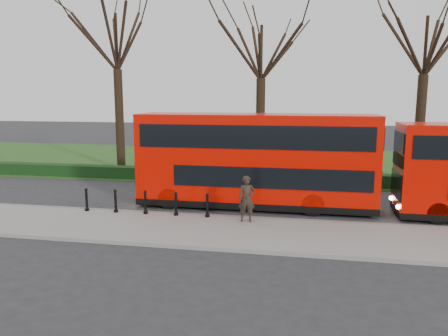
# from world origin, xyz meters

# --- Properties ---
(ground) EXTENTS (120.00, 120.00, 0.00)m
(ground) POSITION_xyz_m (0.00, 0.00, 0.00)
(ground) COLOR #28282B
(ground) RESTS_ON ground
(pavement) EXTENTS (60.00, 4.00, 0.15)m
(pavement) POSITION_xyz_m (0.00, -3.00, 0.07)
(pavement) COLOR gray
(pavement) RESTS_ON ground
(kerb) EXTENTS (60.00, 0.25, 0.16)m
(kerb) POSITION_xyz_m (0.00, -1.00, 0.07)
(kerb) COLOR slate
(kerb) RESTS_ON ground
(grass_verge) EXTENTS (60.00, 18.00, 0.06)m
(grass_verge) POSITION_xyz_m (0.00, 15.00, 0.03)
(grass_verge) COLOR #294C19
(grass_verge) RESTS_ON ground
(hedge) EXTENTS (60.00, 0.90, 0.80)m
(hedge) POSITION_xyz_m (0.00, 6.80, 0.40)
(hedge) COLOR black
(hedge) RESTS_ON ground
(yellow_line_outer) EXTENTS (60.00, 0.10, 0.01)m
(yellow_line_outer) POSITION_xyz_m (0.00, -0.70, 0.01)
(yellow_line_outer) COLOR yellow
(yellow_line_outer) RESTS_ON ground
(yellow_line_inner) EXTENTS (60.00, 0.10, 0.01)m
(yellow_line_inner) POSITION_xyz_m (0.00, -0.50, 0.01)
(yellow_line_inner) COLOR yellow
(yellow_line_inner) RESTS_ON ground
(tree_left) EXTENTS (8.24, 8.24, 12.88)m
(tree_left) POSITION_xyz_m (-8.00, 10.00, 9.37)
(tree_left) COLOR black
(tree_left) RESTS_ON ground
(tree_mid) EXTENTS (7.43, 7.43, 11.61)m
(tree_mid) POSITION_xyz_m (2.00, 10.00, 8.44)
(tree_mid) COLOR black
(tree_mid) RESTS_ON ground
(tree_right) EXTENTS (7.63, 7.63, 11.92)m
(tree_right) POSITION_xyz_m (12.00, 10.00, 8.67)
(tree_right) COLOR black
(tree_right) RESTS_ON ground
(bollard_row) EXTENTS (5.77, 0.15, 1.00)m
(bollard_row) POSITION_xyz_m (-1.87, -1.35, 0.65)
(bollard_row) COLOR black
(bollard_row) RESTS_ON pavement
(bus_lead) EXTENTS (11.21, 2.57, 4.46)m
(bus_lead) POSITION_xyz_m (2.67, 1.32, 2.25)
(bus_lead) COLOR #D30B00
(bus_lead) RESTS_ON ground
(pedestrian) EXTENTS (0.78, 0.59, 1.93)m
(pedestrian) POSITION_xyz_m (2.69, -1.68, 1.11)
(pedestrian) COLOR #2D231C
(pedestrian) RESTS_ON pavement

